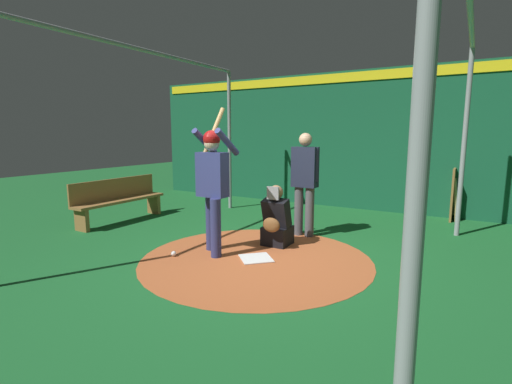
# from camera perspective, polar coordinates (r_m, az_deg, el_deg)

# --- Properties ---
(ground_plane) EXTENTS (26.91, 26.91, 0.00)m
(ground_plane) POSITION_cam_1_polar(r_m,az_deg,el_deg) (5.30, 0.00, -10.19)
(ground_plane) COLOR #195B28
(dirt_circle) EXTENTS (3.21, 3.21, 0.01)m
(dirt_circle) POSITION_cam_1_polar(r_m,az_deg,el_deg) (5.30, 0.00, -10.16)
(dirt_circle) COLOR #AD562D
(dirt_circle) RESTS_ON ground
(home_plate) EXTENTS (0.59, 0.59, 0.01)m
(home_plate) POSITION_cam_1_polar(r_m,az_deg,el_deg) (5.30, 0.00, -10.07)
(home_plate) COLOR white
(home_plate) RESTS_ON dirt_circle
(batter) EXTENTS (0.68, 0.49, 2.12)m
(batter) POSITION_cam_1_polar(r_m,az_deg,el_deg) (5.36, -6.63, 1.89)
(batter) COLOR navy
(batter) RESTS_ON ground
(catcher) EXTENTS (0.58, 0.40, 0.95)m
(catcher) POSITION_cam_1_polar(r_m,az_deg,el_deg) (5.83, 3.14, -4.60)
(catcher) COLOR black
(catcher) RESTS_ON ground
(umpire) EXTENTS (0.22, 0.49, 1.74)m
(umpire) POSITION_cam_1_polar(r_m,az_deg,el_deg) (6.32, 7.45, 2.01)
(umpire) COLOR #4C4C51
(umpire) RESTS_ON ground
(back_wall) EXTENTS (0.22, 10.91, 3.13)m
(back_wall) POSITION_cam_1_polar(r_m,az_deg,el_deg) (9.01, 14.21, 7.68)
(back_wall) COLOR #145133
(back_wall) RESTS_ON ground
(cage_frame) EXTENTS (5.70, 4.79, 3.14)m
(cage_frame) POSITION_cam_1_polar(r_m,az_deg,el_deg) (5.03, 0.00, 14.07)
(cage_frame) COLOR gray
(cage_frame) RESTS_ON ground
(bat_rack) EXTENTS (0.58, 0.19, 1.05)m
(bat_rack) POSITION_cam_1_polar(r_m,az_deg,el_deg) (8.49, 27.95, -0.54)
(bat_rack) COLOR olive
(bat_rack) RESTS_ON ground
(bench) EXTENTS (1.98, 0.36, 0.85)m
(bench) POSITION_cam_1_polar(r_m,az_deg,el_deg) (7.88, -20.22, -0.98)
(bench) COLOR olive
(bench) RESTS_ON ground
(baseball_0) EXTENTS (0.07, 0.07, 0.07)m
(baseball_0) POSITION_cam_1_polar(r_m,az_deg,el_deg) (5.52, -12.47, -9.17)
(baseball_0) COLOR white
(baseball_0) RESTS_ON dirt_circle
(baseball_1) EXTENTS (0.07, 0.07, 0.07)m
(baseball_1) POSITION_cam_1_polar(r_m,az_deg,el_deg) (5.65, -6.18, -8.56)
(baseball_1) COLOR white
(baseball_1) RESTS_ON dirt_circle
(baseball_2) EXTENTS (0.07, 0.07, 0.07)m
(baseball_2) POSITION_cam_1_polar(r_m,az_deg,el_deg) (6.23, -6.30, -6.90)
(baseball_2) COLOR white
(baseball_2) RESTS_ON dirt_circle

